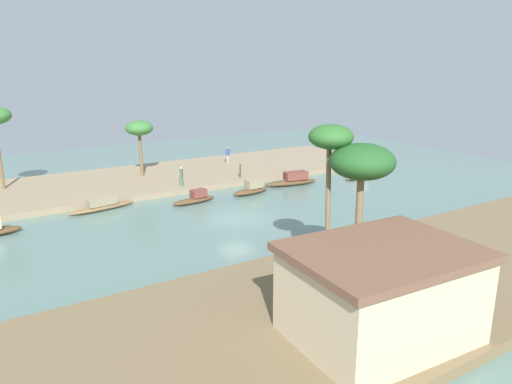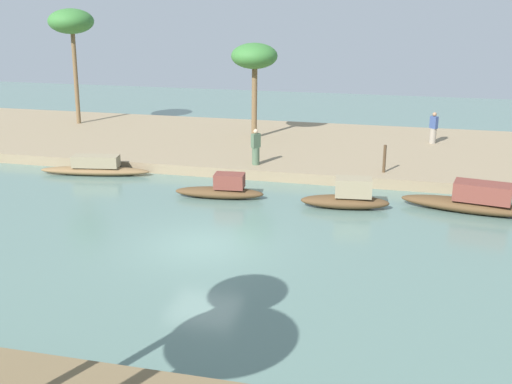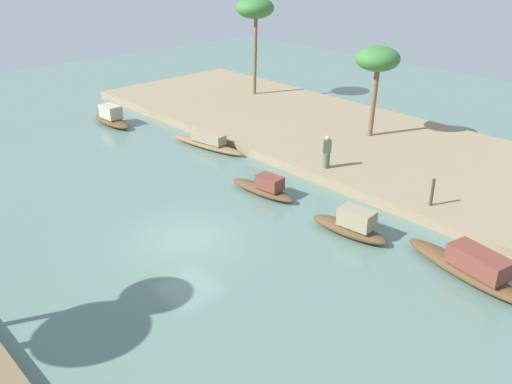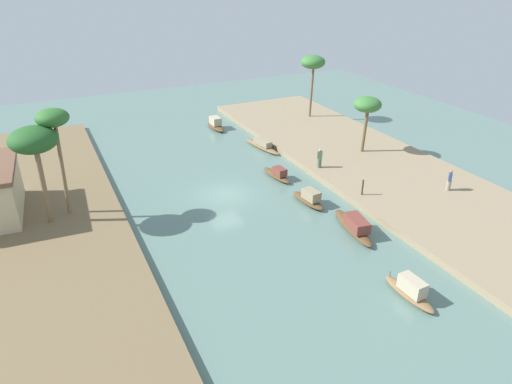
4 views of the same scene
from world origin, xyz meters
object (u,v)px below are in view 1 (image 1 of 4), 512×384
Objects in this scene: sampan_midstream at (292,180)px; riverside_building at (381,292)px; sampan_with_tall_canopy at (251,189)px; sampan_downstream_large at (102,206)px; sampan_open_hull at (360,174)px; person_on_near_bank at (181,178)px; palm_tree_left_near at (139,129)px; person_by_mooring at (228,156)px; sampan_with_red_awning at (195,198)px; mooring_post at (240,171)px; palm_tree_right_short at (331,142)px; palm_tree_right_tall at (362,164)px.

sampan_midstream is 0.72× the size of riverside_building.
sampan_with_tall_canopy reaches higher than sampan_downstream_large.
person_on_near_bank is at bearing -17.92° from sampan_open_hull.
person_by_mooring is at bearing -175.14° from palm_tree_left_near.
sampan_with_tall_canopy is 24.04m from riverside_building.
sampan_with_red_awning is at bearing -87.96° from person_by_mooring.
sampan_open_hull reaches higher than sampan_midstream.
mooring_post is 10.43m from palm_tree_left_near.
palm_tree_right_short is at bearing 82.81° from sampan_with_red_awning.
person_by_mooring is 10.70m from palm_tree_left_near.
person_on_near_bank is 22.96m from palm_tree_right_tall.
sampan_downstream_large is 0.70× the size of palm_tree_right_short.
sampan_midstream is 0.78× the size of palm_tree_right_tall.
palm_tree_right_tall reaches higher than person_by_mooring.
palm_tree_left_near is at bearing -126.25° from person_on_near_bank.
sampan_with_red_awning is 0.56× the size of palm_tree_right_tall.
palm_tree_right_short reaches higher than sampan_with_red_awning.
mooring_post is at bearing 129.71° from person_on_near_bank.
sampan_with_tall_canopy reaches higher than sampan_midstream.
person_on_near_bank reaches higher than sampan_with_tall_canopy.
mooring_post is (-13.63, -2.01, 0.79)m from sampan_downstream_large.
sampan_midstream is 1.47× the size of sampan_with_tall_canopy.
palm_tree_left_near is (7.66, -5.93, 3.88)m from mooring_post.
sampan_with_red_awning is 4.09m from person_on_near_bank.
palm_tree_right_tall is at bearing -64.68° from person_by_mooring.
person_on_near_bank is 0.23× the size of riverside_building.
sampan_with_red_awning is at bearing 154.34° from sampan_downstream_large.
riverside_building is (-4.58, 24.73, 2.04)m from sampan_downstream_large.
palm_tree_right_tall reaches higher than person_on_near_bank.
palm_tree_left_near is (11.33, -9.37, 4.54)m from sampan_midstream.
sampan_open_hull is 0.53× the size of palm_tree_right_tall.
sampan_open_hull is 17.66m from person_on_near_bank.
palm_tree_left_near is (18.53, -10.84, 4.52)m from sampan_open_hull.
palm_tree_left_near is (1.05, -9.96, 4.64)m from sampan_with_red_awning.
palm_tree_right_short is at bearing -60.43° from palm_tree_right_tall.
sampan_with_tall_canopy is 0.47× the size of palm_tree_right_short.
sampan_with_tall_canopy is 0.53× the size of palm_tree_right_tall.
mooring_post is (-6.09, -0.07, -0.13)m from person_on_near_bank.
palm_tree_left_near is at bearing -89.82° from sampan_with_red_awning.
palm_tree_left_near is (9.98, 0.85, 3.76)m from person_by_mooring.
person_on_near_bank is 0.23× the size of palm_tree_right_short.
sampan_with_tall_canopy is at bearing 89.40° from person_on_near_bank.
palm_tree_right_tall is at bearing 74.52° from mooring_post.
palm_tree_right_short reaches higher than person_on_near_bank.
palm_tree_right_tall reaches higher than sampan_with_tall_canopy.
palm_tree_left_near is 0.69× the size of palm_tree_right_short.
palm_tree_right_short is at bearing 68.84° from sampan_midstream.
palm_tree_right_short reaches higher than riverside_building.
sampan_with_tall_canopy is 0.69× the size of palm_tree_left_near.
sampan_midstream is 10.36m from person_on_near_bank.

